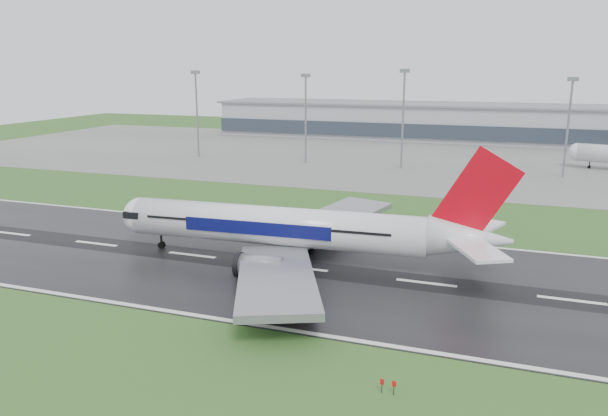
% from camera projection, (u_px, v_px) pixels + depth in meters
% --- Properties ---
extents(ground, '(520.00, 520.00, 0.00)m').
position_uv_depth(ground, '(426.00, 283.00, 86.81)').
color(ground, '#2A551F').
rests_on(ground, ground).
extents(runway, '(400.00, 45.00, 0.10)m').
position_uv_depth(runway, '(426.00, 283.00, 86.80)').
color(runway, black).
rests_on(runway, ground).
extents(apron, '(400.00, 130.00, 0.08)m').
position_uv_depth(apron, '(476.00, 160.00, 201.33)').
color(apron, slate).
rests_on(apron, ground).
extents(terminal, '(240.00, 36.00, 15.00)m').
position_uv_depth(terminal, '(485.00, 123.00, 254.54)').
color(terminal, '#94979F').
rests_on(terminal, ground).
extents(main_airliner, '(69.46, 66.52, 19.45)m').
position_uv_depth(main_airliner, '(302.00, 205.00, 94.22)').
color(main_airliner, white).
rests_on(main_airliner, runway).
extents(floodmast_0, '(0.64, 0.64, 29.29)m').
position_uv_depth(floodmast_0, '(197.00, 116.00, 205.68)').
color(floodmast_0, gray).
rests_on(floodmast_0, ground).
extents(floodmast_1, '(0.64, 0.64, 28.37)m').
position_uv_depth(floodmast_1, '(306.00, 121.00, 192.57)').
color(floodmast_1, gray).
rests_on(floodmast_1, ground).
extents(floodmast_2, '(0.64, 0.64, 29.91)m').
position_uv_depth(floodmast_2, '(403.00, 122.00, 181.90)').
color(floodmast_2, gray).
rests_on(floodmast_2, ground).
extents(floodmast_3, '(0.64, 0.64, 27.72)m').
position_uv_depth(floodmast_3, '(568.00, 130.00, 166.76)').
color(floodmast_3, gray).
rests_on(floodmast_3, ground).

